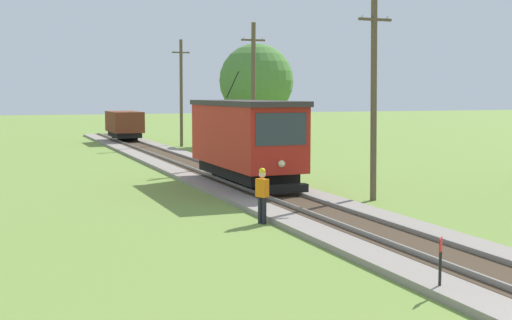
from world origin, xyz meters
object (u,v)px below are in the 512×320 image
utility_pole_far (181,92)px  track_worker (262,193)px  utility_pole_near_tram (374,96)px  red_tram (245,138)px  freight_car (124,124)px  utility_pole_mid (253,94)px  trackside_signal_marker (440,262)px  tree_left_near (256,81)px

utility_pole_far → track_worker: bearing=-100.4°
utility_pole_near_tram → utility_pole_far: utility_pole_far is taller
utility_pole_far → red_tram: bearing=-98.3°
freight_car → utility_pole_mid: size_ratio=0.65×
trackside_signal_marker → utility_pole_near_tram: bearing=65.3°
red_tram → utility_pole_far: 23.68m
freight_car → utility_pole_far: size_ratio=0.63×
utility_pole_near_tram → red_tram: bearing=123.8°
tree_left_near → red_tram: bearing=-112.5°
utility_pole_far → trackside_signal_marker: 40.12m
tree_left_near → utility_pole_far: bearing=170.9°
tree_left_near → trackside_signal_marker: bearing=-105.9°
utility_pole_mid → track_worker: (-5.76, -15.77, -3.14)m
utility_pole_near_tram → utility_pole_far: bearing=90.0°
freight_car → trackside_signal_marker: freight_car is taller
freight_car → utility_pole_mid: bearing=-81.0°
freight_car → utility_pole_near_tram: size_ratio=0.66×
red_tram → freight_car: size_ratio=1.64×
utility_pole_mid → trackside_signal_marker: size_ratio=6.82×
utility_pole_mid → utility_pole_near_tram: bearing=-90.0°
utility_pole_mid → utility_pole_far: (0.00, 15.53, 0.11)m
track_worker → utility_pole_far: bearing=53.1°
utility_pole_mid → tree_left_near: size_ratio=1.00×
trackside_signal_marker → tree_left_near: bearing=74.1°
freight_car → utility_pole_near_tram: utility_pole_near_tram is taller
freight_car → track_worker: freight_car is taller
utility_pole_far → utility_pole_near_tram: bearing=-90.0°
freight_car → track_worker: size_ratio=2.91×
utility_pole_near_tram → trackside_signal_marker: 12.80m
freight_car → trackside_signal_marker: bearing=-92.2°
utility_pole_near_tram → freight_car: bearing=95.7°
utility_pole_near_tram → tree_left_near: 28.10m
red_tram → trackside_signal_marker: bearing=-96.2°
utility_pole_near_tram → tree_left_near: (5.89, 27.46, 1.10)m
trackside_signal_marker → track_worker: (-0.61, 8.32, 0.32)m
utility_pole_near_tram → tree_left_near: tree_left_near is taller
utility_pole_far → tree_left_near: size_ratio=1.02×
utility_pole_near_tram → trackside_signal_marker: bearing=-114.7°
track_worker → tree_left_near: size_ratio=0.22×
track_worker → utility_pole_mid: bearing=43.4°
freight_car → tree_left_near: size_ratio=0.64×
track_worker → utility_pole_near_tram: bearing=0.2°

